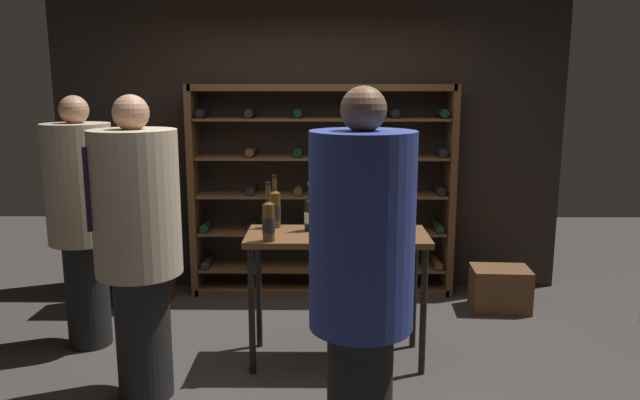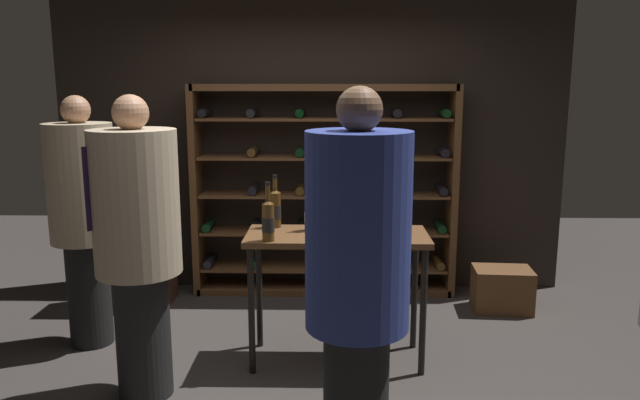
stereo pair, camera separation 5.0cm
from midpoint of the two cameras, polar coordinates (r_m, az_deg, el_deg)
ground_plane at (r=4.13m, az=-1.40°, el=-16.44°), size 9.78×9.78×0.00m
back_wall at (r=5.58m, az=-0.59°, el=5.80°), size 4.63×0.10×2.80m
wine_rack at (r=5.42m, az=0.73°, el=0.85°), size 2.36×0.32×1.90m
tasting_table at (r=4.08m, az=1.98°, el=-4.77°), size 1.22×0.52×0.91m
person_bystander_dark_jacket at (r=4.62m, az=-21.22°, el=-1.02°), size 0.47×0.47×1.82m
person_guest_plum_blouse at (r=2.72m, az=4.10°, el=-7.42°), size 0.47×0.47×1.89m
person_bystander_red_print at (r=3.72m, az=-16.52°, el=-3.36°), size 0.51×0.51×1.84m
wine_crate at (r=5.40m, az=17.11°, el=-8.10°), size 0.50×0.37×0.36m
display_cabinet at (r=5.41m, az=-16.07°, el=-1.71°), size 0.44×0.36×1.51m
wine_bottle_amber_reserve at (r=4.11m, az=-0.57°, el=-1.30°), size 0.08×0.08×0.34m
wine_bottle_red_label at (r=3.85m, az=-4.56°, el=-1.91°), size 0.08×0.08×0.38m
wine_bottle_green_slim at (r=4.22m, az=-3.94°, el=-0.76°), size 0.09×0.09×0.37m
wine_glass_stemmed_left at (r=4.21m, az=5.12°, el=-1.09°), size 0.07×0.07×0.16m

